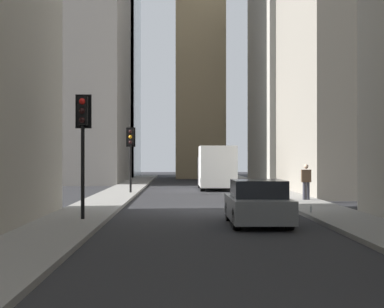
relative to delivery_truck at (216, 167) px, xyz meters
The scene contains 12 objects.
ground_plane 16.54m from the delivery_truck, behind, with size 135.00×135.00×0.00m, color #262628.
sidewalk_right 17.50m from the delivery_truck, 160.23° to the left, with size 90.00×2.20×0.14m, color gray.
sidewalk_left 16.77m from the delivery_truck, 169.31° to the right, with size 90.00×2.20×0.14m, color gray.
building_left_far 18.20m from the delivery_truck, 36.78° to the right, with size 15.28×10.50×22.45m.
building_right_far 21.57m from the delivery_truck, 40.92° to the left, with size 17.63×10.50×25.69m.
church_spire 28.08m from the delivery_truck, ahead, with size 5.42×5.42×33.95m.
delivery_truck is the anchor object (origin of this frame).
hatchback_grey 22.33m from the delivery_truck, behind, with size 4.30×1.78×1.42m.
traffic_light_foreground 22.42m from the delivery_truck, 165.61° to the left, with size 0.43×0.52×4.02m.
traffic_light_midblock 7.99m from the delivery_truck, 138.68° to the left, with size 0.43×0.52×3.68m.
pedestrian 12.84m from the delivery_truck, 164.19° to the right, with size 0.26×0.44×1.66m.
discarded_bottle 19.45m from the delivery_truck, behind, with size 0.07×0.07×0.27m.
Camera 1 is at (-26.03, 1.07, 2.12)m, focal length 60.48 mm.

